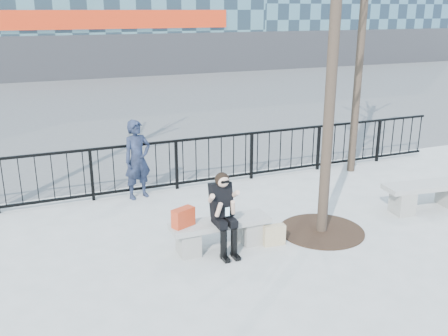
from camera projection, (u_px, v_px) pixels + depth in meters
name	position (u px, v px, depth m)	size (l,w,h in m)	color
ground	(220.00, 248.00, 8.24)	(120.00, 120.00, 0.00)	gray
street_surface	(89.00, 100.00, 21.43)	(60.00, 23.00, 0.01)	#474747
railing	(168.00, 166.00, 10.71)	(14.00, 0.06, 1.10)	black
tree_grate	(321.00, 231.00, 8.84)	(1.50, 1.50, 0.02)	black
bench_main	(220.00, 231.00, 8.15)	(1.65, 0.46, 0.49)	gray
bench_second	(427.00, 193.00, 9.75)	(1.79, 0.50, 0.53)	gray
seated_woman	(224.00, 214.00, 7.90)	(0.50, 0.64, 1.34)	black
handbag	(183.00, 217.00, 7.84)	(0.36, 0.17, 0.30)	#B73316
shopping_bag	(274.00, 235.00, 8.30)	(0.37, 0.14, 0.35)	beige
standing_man	(137.00, 160.00, 10.20)	(0.60, 0.40, 1.65)	black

